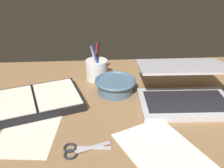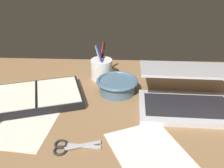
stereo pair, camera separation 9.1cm
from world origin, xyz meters
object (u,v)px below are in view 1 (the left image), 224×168
at_px(scissors, 76,150).
at_px(pen_cup, 97,69).
at_px(bowl, 115,85).
at_px(laptop, 185,90).
at_px(planner, 35,101).

bearing_deg(scissors, pen_cup, 74.69).
bearing_deg(scissors, bowl, 60.21).
xyz_separation_m(bowl, pen_cup, (-0.07, 0.12, 0.01)).
bearing_deg(scissors, laptop, 24.83).
height_order(pen_cup, scissors, pen_cup).
bearing_deg(laptop, pen_cup, 148.74).
xyz_separation_m(laptop, bowl, (-0.25, 0.08, -0.02)).
bearing_deg(laptop, bowl, 163.01).
height_order(laptop, scissors, laptop).
height_order(laptop, bowl, laptop).
relative_size(bowl, pen_cup, 1.00).
bearing_deg(pen_cup, planner, -139.31).
relative_size(laptop, bowl, 2.08).
height_order(bowl, pen_cup, pen_cup).
bearing_deg(planner, pen_cup, 22.63).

